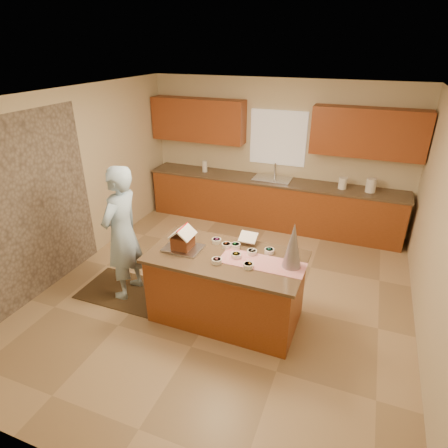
{
  "coord_description": "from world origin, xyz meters",
  "views": [
    {
      "loc": [
        1.59,
        -4.16,
        3.27
      ],
      "look_at": [
        -0.1,
        0.2,
        1.0
      ],
      "focal_mm": 30.3,
      "sensor_mm": 36.0,
      "label": 1
    }
  ],
  "objects_px": {
    "island_base": "(226,288)",
    "boy": "(122,234)",
    "tinsel_tree": "(293,245)",
    "gingerbread_house": "(183,240)"
  },
  "relations": [
    {
      "from": "tinsel_tree",
      "to": "boy",
      "type": "bearing_deg",
      "value": -178.88
    },
    {
      "from": "tinsel_tree",
      "to": "gingerbread_house",
      "type": "relative_size",
      "value": 1.94
    },
    {
      "from": "island_base",
      "to": "boy",
      "type": "xyz_separation_m",
      "value": [
        -1.49,
        -0.0,
        0.51
      ]
    },
    {
      "from": "tinsel_tree",
      "to": "gingerbread_house",
      "type": "xyz_separation_m",
      "value": [
        -1.34,
        -0.09,
        -0.15
      ]
    },
    {
      "from": "tinsel_tree",
      "to": "boy",
      "type": "relative_size",
      "value": 0.3
    },
    {
      "from": "island_base",
      "to": "boy",
      "type": "distance_m",
      "value": 1.57
    },
    {
      "from": "boy",
      "to": "gingerbread_house",
      "type": "xyz_separation_m",
      "value": [
        0.93,
        -0.04,
        0.11
      ]
    },
    {
      "from": "island_base",
      "to": "tinsel_tree",
      "type": "bearing_deg",
      "value": 3.67
    },
    {
      "from": "island_base",
      "to": "tinsel_tree",
      "type": "height_order",
      "value": "tinsel_tree"
    },
    {
      "from": "tinsel_tree",
      "to": "gingerbread_house",
      "type": "distance_m",
      "value": 1.35
    }
  ]
}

